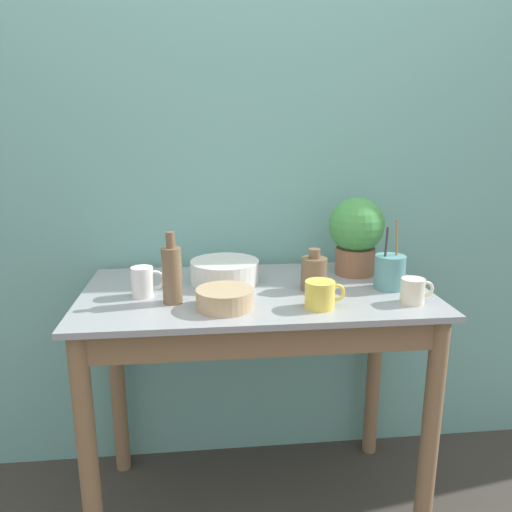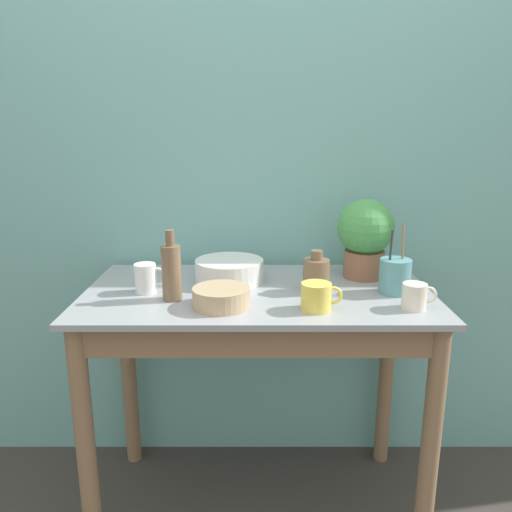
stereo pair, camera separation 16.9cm
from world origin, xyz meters
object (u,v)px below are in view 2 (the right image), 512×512
object	(u,v)px
bottle_tall	(169,271)
mug_white	(144,278)
bowl_small_tan	(219,297)
utensil_cup	(393,276)
bottle_short	(314,275)
bowl_wash_large	(228,271)
mug_cream	(413,296)
potted_plant	(363,235)
mug_yellow	(315,297)

from	to	relation	value
bottle_tall	mug_white	size ratio (longest dim) A/B	2.09
bowl_small_tan	utensil_cup	bearing A→B (deg)	12.91
bottle_short	bowl_wash_large	bearing A→B (deg)	158.87
bowl_small_tan	bottle_short	bearing A→B (deg)	25.27
bottle_tall	mug_white	bearing A→B (deg)	142.68
mug_cream	utensil_cup	distance (m)	0.15
bottle_tall	utensil_cup	xyz separation A→B (m)	(0.74, 0.07, -0.04)
potted_plant	mug_yellow	distance (m)	0.43
potted_plant	bottle_tall	world-z (taller)	potted_plant
bottle_tall	bowl_small_tan	distance (m)	0.19
potted_plant	bowl_small_tan	world-z (taller)	potted_plant
mug_white	mug_cream	world-z (taller)	mug_white
bottle_short	mug_cream	bearing A→B (deg)	-30.34
bottle_tall	bottle_short	size ratio (longest dim) A/B	1.60
potted_plant	bowl_wash_large	xyz separation A→B (m)	(-0.50, -0.06, -0.12)
bottle_short	utensil_cup	bearing A→B (deg)	-3.39
utensil_cup	bowl_wash_large	bearing A→B (deg)	166.85
bowl_wash_large	bottle_short	world-z (taller)	bottle_short
mug_yellow	bottle_tall	bearing A→B (deg)	168.33
utensil_cup	mug_cream	bearing A→B (deg)	-81.64
bottle_tall	bowl_small_tan	bearing A→B (deg)	-21.74
bottle_tall	bowl_small_tan	xyz separation A→B (m)	(0.16, -0.07, -0.07)
potted_plant	mug_cream	xyz separation A→B (m)	(0.09, -0.34, -0.12)
bottle_short	bowl_small_tan	bearing A→B (deg)	-154.73
mug_yellow	bowl_small_tan	bearing A→B (deg)	174.30
potted_plant	utensil_cup	size ratio (longest dim) A/B	1.23
mug_yellow	potted_plant	bearing A→B (deg)	58.32
bowl_wash_large	mug_yellow	distance (m)	0.41
bowl_small_tan	utensil_cup	size ratio (longest dim) A/B	0.75
bottle_tall	potted_plant	bearing A→B (deg)	20.76
bottle_tall	bowl_small_tan	world-z (taller)	bottle_tall
mug_cream	mug_white	bearing A→B (deg)	169.46
bottle_tall	mug_white	xyz separation A→B (m)	(-0.10, 0.08, -0.05)
mug_white	bowl_small_tan	xyz separation A→B (m)	(0.26, -0.14, -0.02)
bottle_short	utensil_cup	xyz separation A→B (m)	(0.26, -0.02, -0.00)
mug_cream	bowl_small_tan	size ratio (longest dim) A/B	0.60
mug_yellow	mug_cream	size ratio (longest dim) A/B	1.18
mug_yellow	utensil_cup	size ratio (longest dim) A/B	0.53
mug_white	mug_yellow	bearing A→B (deg)	-16.97
potted_plant	utensil_cup	xyz separation A→B (m)	(0.07, -0.19, -0.10)
bowl_wash_large	bowl_small_tan	bearing A→B (deg)	-92.67
bottle_tall	utensil_cup	distance (m)	0.74
bottle_short	mug_yellow	xyz separation A→B (m)	(-0.02, -0.18, -0.02)
utensil_cup	bowl_small_tan	bearing A→B (deg)	-167.09
bowl_small_tan	potted_plant	bearing A→B (deg)	32.13
bottle_tall	mug_yellow	bearing A→B (deg)	-11.67
utensil_cup	bottle_short	bearing A→B (deg)	176.61
utensil_cup	bottle_tall	bearing A→B (deg)	-174.83
bowl_wash_large	bottle_tall	size ratio (longest dim) A/B	1.07
potted_plant	bottle_tall	distance (m)	0.72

